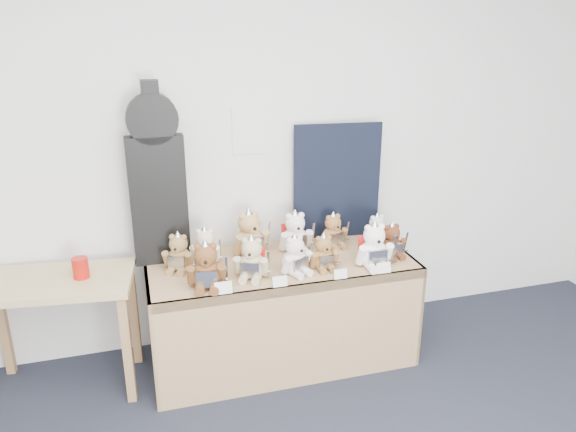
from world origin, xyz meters
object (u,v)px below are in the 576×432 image
object	(u,v)px
teddy_front_right	(324,254)
teddy_front_end	(392,242)
side_table	(57,299)
teddy_front_centre	(295,256)
teddy_back_end	(377,232)
guitar_case	(157,177)
teddy_front_left	(252,260)
teddy_front_far_right	(374,247)
teddy_back_right	(333,232)
teddy_back_left	(205,248)
display_table	(284,288)
red_cup	(81,268)
teddy_back_centre_right	(295,234)
teddy_front_far_left	(206,268)
teddy_back_centre_left	(250,235)
teddy_back_far_left	(179,254)

from	to	relation	value
teddy_front_right	teddy_front_end	world-z (taller)	teddy_front_end
teddy_front_end	teddy_front_right	bearing A→B (deg)	178.31
side_table	teddy_front_centre	distance (m)	1.39
teddy_front_right	teddy_back_end	world-z (taller)	same
guitar_case	teddy_front_end	distance (m)	1.49
teddy_front_left	teddy_front_end	bearing A→B (deg)	25.95
teddy_front_far_right	teddy_front_end	xyz separation A→B (m)	(0.17, 0.10, -0.02)
guitar_case	teddy_back_right	distance (m)	1.18
guitar_case	teddy_back_left	size ratio (longest dim) A/B	4.29
display_table	red_cup	bearing A→B (deg)	174.99
side_table	teddy_back_right	size ratio (longest dim) A/B	3.62
teddy_back_end	teddy_front_end	bearing A→B (deg)	-94.20
red_cup	teddy_back_centre_right	size ratio (longest dim) A/B	0.40
teddy_front_left	teddy_back_left	distance (m)	0.36
teddy_back_left	teddy_front_far_left	bearing A→B (deg)	-83.19
guitar_case	teddy_front_left	world-z (taller)	guitar_case
side_table	teddy_back_centre_left	xyz separation A→B (m)	(1.16, 0.10, 0.22)
side_table	guitar_case	size ratio (longest dim) A/B	0.83
teddy_front_far_left	teddy_back_centre_left	world-z (taller)	teddy_back_centre_left
teddy_front_far_right	teddy_back_far_left	world-z (taller)	teddy_front_far_right
display_table	teddy_back_end	distance (m)	0.73
teddy_front_centre	teddy_back_left	bearing A→B (deg)	128.16
teddy_back_far_left	display_table	bearing A→B (deg)	12.01
side_table	teddy_front_far_right	size ratio (longest dim) A/B	2.96
guitar_case	teddy_front_right	world-z (taller)	guitar_case
teddy_front_left	teddy_back_left	xyz separation A→B (m)	(-0.23, 0.27, -0.01)
teddy_front_centre	teddy_back_end	size ratio (longest dim) A/B	1.11
red_cup	teddy_front_centre	xyz separation A→B (m)	(1.20, -0.22, 0.02)
teddy_front_left	teddy_back_centre_left	world-z (taller)	teddy_back_centre_left
display_table	teddy_back_left	bearing A→B (deg)	158.89
teddy_back_right	teddy_back_far_left	world-z (taller)	teddy_back_far_left
teddy_back_left	teddy_back_centre_left	distance (m)	0.30
teddy_back_centre_right	teddy_back_right	xyz separation A→B (m)	(0.26, 0.01, -0.02)
teddy_front_far_left	teddy_back_end	size ratio (longest dim) A/B	1.25
teddy_front_end	teddy_back_right	world-z (taller)	teddy_back_right
teddy_front_centre	teddy_back_left	size ratio (longest dim) A/B	1.04
guitar_case	teddy_front_left	bearing A→B (deg)	-38.80
teddy_back_centre_right	teddy_back_far_left	size ratio (longest dim) A/B	1.16
teddy_front_left	teddy_back_right	size ratio (longest dim) A/B	1.12
teddy_front_right	display_table	bearing A→B (deg)	154.58
teddy_front_centre	teddy_back_centre_left	distance (m)	0.40
guitar_case	red_cup	world-z (taller)	guitar_case
teddy_front_far_left	teddy_front_centre	distance (m)	0.53
teddy_front_centre	teddy_back_right	xyz separation A→B (m)	(0.36, 0.32, -0.01)
teddy_front_far_left	teddy_front_right	xyz separation A→B (m)	(0.71, 0.05, -0.02)
teddy_front_far_left	teddy_front_far_right	world-z (taller)	teddy_front_far_right
teddy_front_centre	teddy_back_end	distance (m)	0.69
display_table	teddy_front_centre	distance (m)	0.28
teddy_front_centre	teddy_back_centre_right	world-z (taller)	teddy_back_centre_right
teddy_front_left	teddy_back_left	size ratio (longest dim) A/B	1.10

